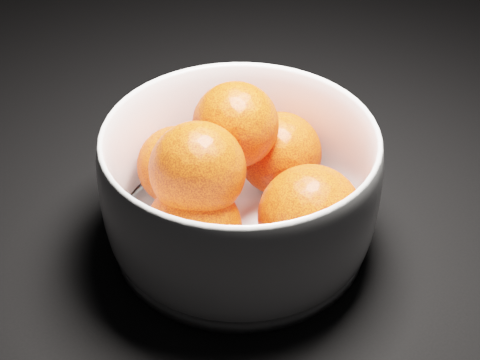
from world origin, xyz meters
name	(u,v)px	position (x,y,z in m)	size (l,w,h in m)	color
bowl	(240,185)	(-0.06, 0.25, 0.06)	(0.23, 0.23, 0.11)	silver
orange_pile	(240,179)	(-0.06, 0.25, 0.06)	(0.18, 0.18, 0.12)	#FF3B0D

